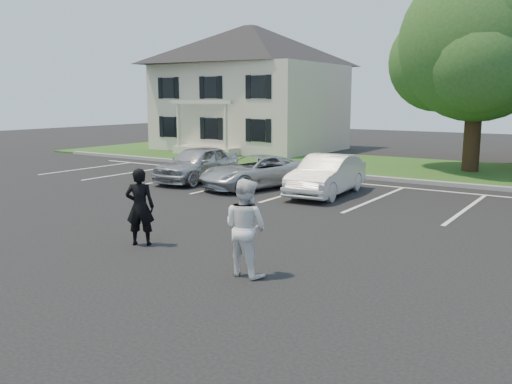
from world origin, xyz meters
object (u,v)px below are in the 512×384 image
tree (481,47)px  man_black_suit (140,207)px  car_white_sedan (327,175)px  house (251,88)px  man_white_shirt (245,227)px  car_silver_minivan (255,172)px  car_silver_west (197,164)px

tree → man_black_suit: bearing=-102.0°
car_white_sedan → house: bearing=128.6°
man_white_shirt → car_silver_minivan: bearing=-51.7°
tree → car_white_sedan: size_ratio=2.16×
car_silver_west → tree: bearing=42.1°
house → man_black_suit: (10.69, -20.10, -2.97)m
house → man_white_shirt: (13.79, -20.52, -2.93)m
house → car_white_sedan: size_ratio=2.53×
car_silver_west → man_black_suit: bearing=-61.6°
car_silver_minivan → man_black_suit: bearing=-56.3°
house → car_silver_minivan: house is taller
house → man_black_suit: size_ratio=5.99×
house → man_black_suit: bearing=-62.0°
tree → man_white_shirt: bearing=-91.3°
car_silver_west → man_white_shirt: bearing=-49.5°
man_white_shirt → car_silver_minivan: (-5.27, 8.24, -0.31)m
man_white_shirt → tree: bearing=-85.7°
tree → man_black_suit: (-3.50, -16.46, -4.49)m
car_silver_minivan → man_white_shirt: bearing=-39.1°
house → man_black_suit: 22.96m
man_white_shirt → man_black_suit: bearing=-2.1°
house → car_silver_minivan: bearing=-55.2°
car_silver_west → car_white_sedan: car_silver_west is taller
house → tree: (14.18, -3.64, 1.52)m
car_silver_west → car_silver_minivan: size_ratio=0.96×
tree → car_white_sedan: (-2.88, -8.49, -4.68)m
car_silver_minivan → car_white_sedan: (2.78, 0.14, 0.08)m
man_white_shirt → car_silver_west: size_ratio=0.44×
car_silver_west → house: bearing=111.8°
man_black_suit → car_silver_minivan: man_black_suit is taller
car_silver_minivan → house: bearing=143.0°
car_silver_west → car_silver_minivan: (2.74, -0.05, -0.10)m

